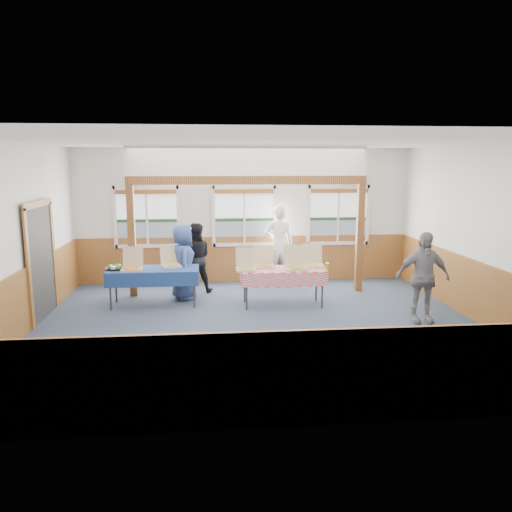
{
  "coord_description": "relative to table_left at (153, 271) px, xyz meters",
  "views": [
    {
      "loc": [
        -0.87,
        -8.45,
        2.83
      ],
      "look_at": [
        0.05,
        1.0,
        1.07
      ],
      "focal_mm": 35.0,
      "sensor_mm": 36.0,
      "label": 1
    }
  ],
  "objects": [
    {
      "name": "window_right",
      "position": [
        4.28,
        1.93,
        0.98
      ],
      "size": [
        1.56,
        0.1,
        1.46
      ],
      "color": "white",
      "rests_on": "wall_back"
    },
    {
      "name": "man_blue",
      "position": [
        0.58,
        0.44,
        0.1
      ],
      "size": [
        0.6,
        0.84,
        1.59
      ],
      "primitive_type": "imported",
      "rotation": [
        0.0,
        0.0,
        1.7
      ],
      "color": "#31497C",
      "rests_on": "floor"
    },
    {
      "name": "pizza_box_a",
      "position": [
        -0.4,
        -0.11,
        0.12
      ],
      "size": [
        0.41,
        0.5,
        0.44
      ],
      "rotation": [
        0.0,
        0.0,
        0.02
      ],
      "color": "tan",
      "rests_on": "table_left"
    },
    {
      "name": "person_grey",
      "position": [
        4.93,
        -1.59,
        0.13
      ],
      "size": [
        1.0,
        0.47,
        1.65
      ],
      "primitive_type": "imported",
      "rotation": [
        0.0,
        0.0,
        -0.07
      ],
      "color": "gray",
      "rests_on": "floor"
    },
    {
      "name": "wainscot_left",
      "position": [
        -1.99,
        -1.53,
        -0.15
      ],
      "size": [
        0.05,
        6.98,
        1.1
      ],
      "primitive_type": "cube",
      "color": "brown",
      "rests_on": "floor"
    },
    {
      "name": "post_left",
      "position": [
        -0.52,
        0.77,
        0.5
      ],
      "size": [
        0.15,
        0.15,
        2.4
      ],
      "primitive_type": "cube",
      "color": "#542F12",
      "rests_on": "floor"
    },
    {
      "name": "table_right",
      "position": [
        2.6,
        -0.27,
        -0.0
      ],
      "size": [
        1.79,
        1.05,
        0.76
      ],
      "rotation": [
        0.0,
        0.0,
        -0.18
      ],
      "color": "#2D2D2D",
      "rests_on": "floor"
    },
    {
      "name": "post_right",
      "position": [
        4.48,
        0.77,
        0.5
      ],
      "size": [
        0.15,
        0.15,
        2.4
      ],
      "primitive_type": "cube",
      "color": "#542F12",
      "rests_on": "floor"
    },
    {
      "name": "wainscot_right",
      "position": [
        5.96,
        -1.53,
        -0.15
      ],
      "size": [
        0.05,
        6.98,
        1.1
      ],
      "primitive_type": "cube",
      "color": "brown",
      "rests_on": "floor"
    },
    {
      "name": "wall_right",
      "position": [
        5.98,
        -1.53,
        0.9
      ],
      "size": [
        0.0,
        8.0,
        8.0
      ],
      "primitive_type": "plane",
      "rotation": [
        1.57,
        0.0,
        -1.57
      ],
      "color": "silver",
      "rests_on": "floor"
    },
    {
      "name": "pizza_box_e",
      "position": [
        2.85,
        -0.34,
        0.13
      ],
      "size": [
        0.43,
        0.52,
        0.46
      ],
      "rotation": [
        0.0,
        0.0,
        -0.03
      ],
      "color": "tan",
      "rests_on": "table_right"
    },
    {
      "name": "wainscot_front",
      "position": [
        1.98,
        -5.0,
        -0.15
      ],
      "size": [
        7.98,
        0.05,
        1.1
      ],
      "primitive_type": "cube",
      "color": "brown",
      "rests_on": "floor"
    },
    {
      "name": "window_mid",
      "position": [
        1.98,
        1.93,
        0.98
      ],
      "size": [
        1.56,
        0.1,
        1.46
      ],
      "color": "white",
      "rests_on": "wall_back"
    },
    {
      "name": "wall_front",
      "position": [
        1.98,
        -5.03,
        0.9
      ],
      "size": [
        8.0,
        0.0,
        8.0
      ],
      "primitive_type": "plane",
      "rotation": [
        -1.57,
        0.0,
        0.0
      ],
      "color": "silver",
      "rests_on": "floor"
    },
    {
      "name": "pizza_box_f",
      "position": [
        3.25,
        -0.12,
        0.12
      ],
      "size": [
        0.44,
        0.52,
        0.44
      ],
      "rotation": [
        0.0,
        0.0,
        -0.08
      ],
      "color": "tan",
      "rests_on": "table_right"
    },
    {
      "name": "cased_opening",
      "position": [
        -1.98,
        -0.63,
        0.35
      ],
      "size": [
        0.06,
        1.3,
        2.1
      ],
      "primitive_type": "cube",
      "color": "#2D2D2D",
      "rests_on": "wall_left"
    },
    {
      "name": "pizza_box_d",
      "position": [
        2.25,
        -0.07,
        0.12
      ],
      "size": [
        0.39,
        0.47,
        0.42
      ],
      "rotation": [
        0.0,
        0.0,
        -0.01
      ],
      "color": "tan",
      "rests_on": "table_right"
    },
    {
      "name": "pizza_box_c",
      "position": [
        1.85,
        -0.36,
        0.12
      ],
      "size": [
        0.4,
        0.49,
        0.43
      ],
      "rotation": [
        0.0,
        0.0,
        -0.02
      ],
      "color": "tan",
      "rests_on": "table_right"
    },
    {
      "name": "woman_white",
      "position": [
        2.78,
        1.57,
        0.25
      ],
      "size": [
        0.69,
        0.45,
        1.89
      ],
      "primitive_type": "imported",
      "rotation": [
        0.0,
        0.0,
        3.14
      ],
      "color": "white",
      "rests_on": "floor"
    },
    {
      "name": "cross_beam",
      "position": [
        1.98,
        0.77,
        1.79
      ],
      "size": [
        5.15,
        0.18,
        0.18
      ],
      "primitive_type": "cube",
      "color": "#542F12",
      "rests_on": "post_left"
    },
    {
      "name": "pizza_box_b",
      "position": [
        0.34,
        0.16,
        0.12
      ],
      "size": [
        0.47,
        0.53,
        0.41
      ],
      "rotation": [
        0.0,
        0.0,
        0.24
      ],
      "color": "tan",
      "rests_on": "table_left"
    },
    {
      "name": "window_left",
      "position": [
        -0.32,
        1.93,
        0.98
      ],
      "size": [
        1.56,
        0.1,
        1.46
      ],
      "color": "white",
      "rests_on": "wall_back"
    },
    {
      "name": "floor",
      "position": [
        1.98,
        -1.53,
        -0.7
      ],
      "size": [
        8.0,
        8.0,
        0.0
      ],
      "primitive_type": "plane",
      "color": "#293042",
      "rests_on": "ground"
    },
    {
      "name": "wainscot_back",
      "position": [
        1.98,
        1.95,
        -0.15
      ],
      "size": [
        7.98,
        0.05,
        1.1
      ],
      "primitive_type": "cube",
      "color": "brown",
      "rests_on": "floor"
    },
    {
      "name": "woman_black",
      "position": [
        0.81,
        0.97,
        0.08
      ],
      "size": [
        0.79,
        0.63,
        1.55
      ],
      "primitive_type": "imported",
      "rotation": [
        0.0,
        0.0,
        3.2
      ],
      "color": "black",
      "rests_on": "floor"
    },
    {
      "name": "wall_left",
      "position": [
        -2.02,
        -1.53,
        0.9
      ],
      "size": [
        0.0,
        8.0,
        8.0
      ],
      "primitive_type": "plane",
      "rotation": [
        1.57,
        0.0,
        1.57
      ],
      "color": "silver",
      "rests_on": "floor"
    },
    {
      "name": "table_left",
      "position": [
        0.0,
        0.0,
        0.0
      ],
      "size": [
        1.86,
        0.94,
        0.76
      ],
      "rotation": [
        0.0,
        0.0,
        0.08
      ],
      "color": "#2D2D2D",
      "rests_on": "floor"
    },
    {
      "name": "drink_glass",
      "position": [
        3.45,
        -0.52,
        0.13
      ],
      "size": [
        0.07,
        0.07,
        0.15
      ],
      "primitive_type": "cylinder",
      "color": "#AA7F1C",
      "rests_on": "table_right"
    },
    {
      "name": "veggie_tray",
      "position": [
        -0.75,
        -0.0,
        0.09
      ],
      "size": [
        0.41,
        0.41,
        0.09
      ],
      "color": "black",
      "rests_on": "table_left"
    },
    {
      "name": "ceiling",
      "position": [
        1.98,
        -1.53,
        2.5
      ],
      "size": [
        8.0,
        8.0,
        0.0
      ],
      "primitive_type": "plane",
      "rotation": [
        3.14,
        0.0,
        0.0
      ],
      "color": "white",
      "rests_on": "wall_back"
    },
    {
      "name": "wall_back",
      "position": [
        1.98,
        1.97,
        0.9
      ],
      "size": [
        8.0,
        0.0,
        8.0
      ],
      "primitive_type": "plane",
      "rotation": [
        1.57,
        0.0,
        0.0
      ],
      "color": "silver",
      "rests_on": "floor"
    }
  ]
}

